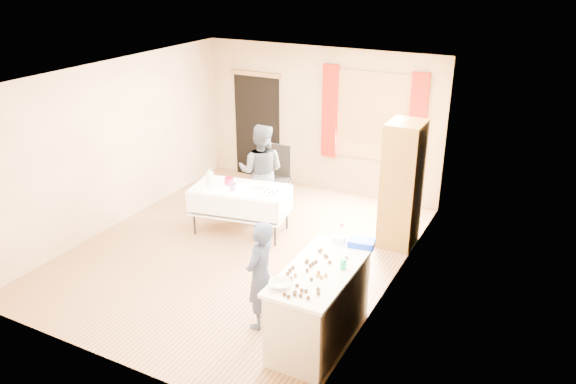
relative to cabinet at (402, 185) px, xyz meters
The scene contains 29 objects.
floor 2.55m from the cabinet, 147.48° to the right, with size 4.50×5.50×0.02m, color #9E7047.
ceiling 2.89m from the cabinet, 147.48° to the right, with size 4.50×5.50×0.02m, color white.
wall_back 2.51m from the cabinet, 143.16° to the left, with size 4.50×0.02×2.60m, color tan.
wall_front 4.51m from the cabinet, 116.29° to the right, with size 4.50×0.02×2.60m, color tan.
wall_left 4.45m from the cabinet, 163.38° to the right, with size 0.02×5.50×2.60m, color tan.
wall_right 1.34m from the cabinet, 77.99° to the right, with size 0.02×5.50×2.60m, color tan.
window_frame 1.84m from the cabinet, 124.30° to the left, with size 1.32×0.06×1.52m, color olive.
window_pane 1.83m from the cabinet, 124.58° to the left, with size 1.20×0.02×1.40m, color white.
curtain_left 2.32m from the cabinet, 141.64° to the left, with size 0.28×0.06×1.65m, color maroon.
curtain_right 1.52m from the cabinet, 98.52° to the left, with size 0.28×0.06×1.65m, color maroon.
doorway 3.60m from the cabinet, 156.05° to the left, with size 0.95×0.04×2.00m, color black.
door_lintel 3.74m from the cabinet, 156.49° to the left, with size 1.05×0.06×0.08m, color olive.
cabinet is the anchor object (origin of this frame).
counter 2.69m from the cabinet, 92.17° to the right, with size 0.71×1.49×0.91m.
party_table 2.48m from the cabinet, 161.90° to the right, with size 1.59×1.02×0.75m.
chair 2.43m from the cabinet, behind, with size 0.45×0.45×1.06m.
girl 2.84m from the cabinet, 106.79° to the right, with size 0.33×0.49×1.33m, color #232D49.
woman 2.31m from the cabinet, behind, with size 0.90×0.79×1.58m, color black.
soda_can 2.53m from the cabinet, 87.35° to the right, with size 0.07×0.07×0.12m, color #0F9755.
mixing_bowl 3.17m from the cabinet, 95.86° to the right, with size 0.30×0.30×0.06m, color white.
foam_block 2.01m from the cabinet, 94.51° to the right, with size 0.15×0.10×0.08m, color white.
blue_basket 1.95m from the cabinet, 86.76° to the right, with size 0.30×0.20×0.08m, color #0B33E6.
pitcher 2.89m from the cabinet, 161.09° to the right, with size 0.11×0.11×0.22m, color silver.
cup_red 2.62m from the cabinet, 163.63° to the right, with size 0.15×0.15×0.12m, color red.
cup_rainbow 2.51m from the cabinet, 158.78° to the right, with size 0.16×0.16×0.11m, color red.
small_bowl 2.11m from the cabinet, 163.35° to the right, with size 0.21×0.21×0.06m, color white.
pastry_tray 1.93m from the cabinet, 156.93° to the right, with size 0.28×0.20×0.02m, color white.
bottle 2.97m from the cabinet, 166.28° to the right, with size 0.11×0.11×0.19m, color white.
cake_balls 2.82m from the cabinet, 92.77° to the right, with size 0.50×1.06×0.04m.
Camera 1 is at (4.00, -6.19, 4.03)m, focal length 35.00 mm.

